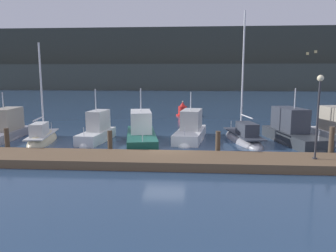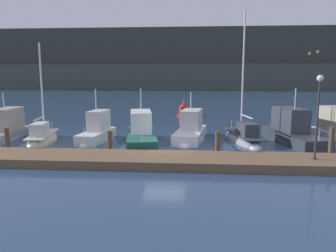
{
  "view_description": "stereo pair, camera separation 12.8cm",
  "coord_description": "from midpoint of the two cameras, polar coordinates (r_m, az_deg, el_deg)",
  "views": [
    {
      "loc": [
        1.61,
        -19.19,
        4.72
      ],
      "look_at": [
        0.0,
        3.0,
        1.2
      ],
      "focal_mm": 35.0,
      "sensor_mm": 36.0,
      "label": 1
    },
    {
      "loc": [
        1.74,
        -19.18,
        4.72
      ],
      "look_at": [
        0.0,
        3.0,
        1.2
      ],
      "focal_mm": 35.0,
      "sensor_mm": 36.0,
      "label": 2
    }
  ],
  "objects": [
    {
      "name": "mooring_pile_4",
      "position": [
        20.34,
        26.71,
        -2.73
      ],
      "size": [
        0.28,
        0.28,
        1.85
      ],
      "primitive_type": "cylinder",
      "color": "#4C3D2D",
      "rests_on": "ground"
    },
    {
      "name": "motorboat_berth_6",
      "position": [
        24.05,
        4.09,
        -1.45
      ],
      "size": [
        2.74,
        6.12,
        4.08
      ],
      "color": "white",
      "rests_on": "ground"
    },
    {
      "name": "motorboat_berth_2",
      "position": [
        27.12,
        -26.22,
        -1.01
      ],
      "size": [
        2.26,
        6.14,
        3.88
      ],
      "color": "gray",
      "rests_on": "ground"
    },
    {
      "name": "mooring_pile_3",
      "position": [
        18.91,
        8.81,
        -3.19
      ],
      "size": [
        0.28,
        0.28,
        1.53
      ],
      "primitive_type": "cylinder",
      "color": "#4C3D2D",
      "rests_on": "ground"
    },
    {
      "name": "motorboat_berth_5",
      "position": [
        22.56,
        -4.52,
        -2.09
      ],
      "size": [
        3.26,
        7.27,
        4.38
      ],
      "color": "#195647",
      "rests_on": "ground"
    },
    {
      "name": "sailboat_berth_7",
      "position": [
        23.95,
        13.15,
        -2.2
      ],
      "size": [
        2.76,
        6.54,
        9.69
      ],
      "color": "gray",
      "rests_on": "ground"
    },
    {
      "name": "ground_plane",
      "position": [
        19.83,
        -0.49,
        -4.78
      ],
      "size": [
        400.0,
        400.0,
        0.0
      ],
      "primitive_type": "plane",
      "color": "navy"
    },
    {
      "name": "mooring_pile_2",
      "position": [
        19.46,
        -9.92,
        -2.95
      ],
      "size": [
        0.28,
        0.28,
        1.48
      ],
      "primitive_type": "cylinder",
      "color": "#4C3D2D",
      "rests_on": "ground"
    },
    {
      "name": "sailboat_berth_3",
      "position": [
        24.61,
        -20.84,
        -2.35
      ],
      "size": [
        2.32,
        5.51,
        7.69
      ],
      "color": "beige",
      "rests_on": "ground"
    },
    {
      "name": "motorboat_berth_8",
      "position": [
        24.41,
        21.07,
        -1.76
      ],
      "size": [
        3.42,
        7.3,
        4.44
      ],
      "color": "#2D3338",
      "rests_on": "ground"
    },
    {
      "name": "hillside_backdrop",
      "position": [
        109.78,
        4.15,
        11.1
      ],
      "size": [
        240.0,
        23.0,
        19.09
      ],
      "color": "#333833",
      "rests_on": "ground"
    },
    {
      "name": "motorboat_berth_4",
      "position": [
        23.94,
        -12.11,
        -1.68
      ],
      "size": [
        2.06,
        4.85,
        4.33
      ],
      "color": "white",
      "rests_on": "ground"
    },
    {
      "name": "dock_lamppost",
      "position": [
        17.93,
        24.9,
        3.52
      ],
      "size": [
        0.32,
        0.32,
        4.24
      ],
      "color": "#2D2D33",
      "rests_on": "dock"
    },
    {
      "name": "channel_buoy",
      "position": [
        37.53,
        2.79,
        2.71
      ],
      "size": [
        1.47,
        1.47,
        1.73
      ],
      "color": "red",
      "rests_on": "ground"
    },
    {
      "name": "mooring_pile_1",
      "position": [
        21.86,
        -26.05,
        -2.32
      ],
      "size": [
        0.28,
        0.28,
        1.56
      ],
      "primitive_type": "cylinder",
      "color": "#4C3D2D",
      "rests_on": "ground"
    },
    {
      "name": "dock",
      "position": [
        17.45,
        -1.18,
        -5.93
      ],
      "size": [
        38.51,
        2.8,
        0.45
      ],
      "primitive_type": "cube",
      "color": "brown",
      "rests_on": "ground"
    }
  ]
}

